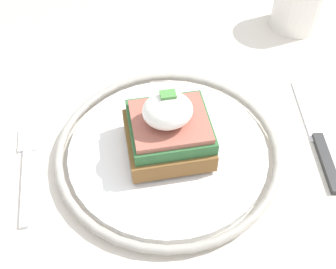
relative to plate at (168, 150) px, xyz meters
The scene contains 6 objects.
dining_table 0.15m from the plate, 51.23° to the right, with size 1.09×0.66×0.77m.
plate is the anchor object (origin of this frame).
sandwich 0.04m from the plate, 27.86° to the right, with size 0.09×0.09×0.08m.
fork 0.16m from the plate, behind, with size 0.02×0.14×0.00m.
knife 0.18m from the plate, ahead, with size 0.04×0.18×0.01m.
cup 0.33m from the plate, 42.12° to the left, with size 0.08×0.08×0.08m.
Camera 1 is at (-0.09, -0.26, 1.16)m, focal length 45.00 mm.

